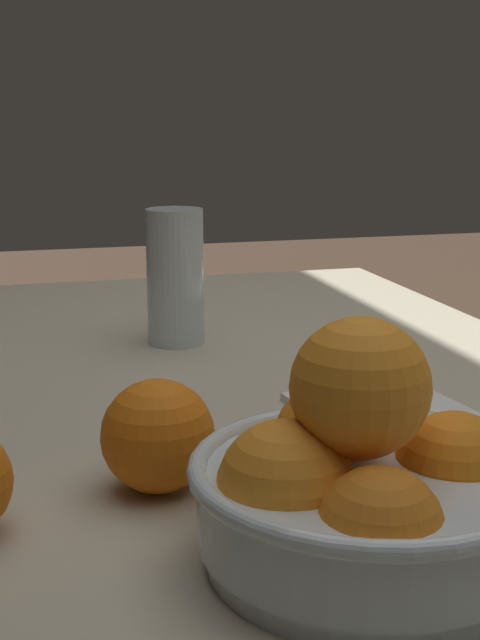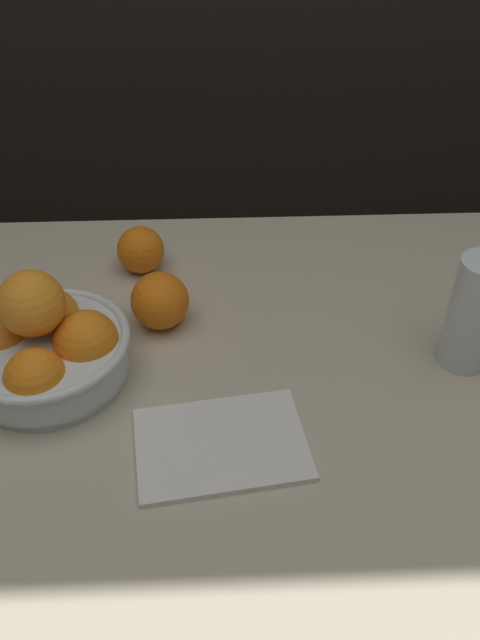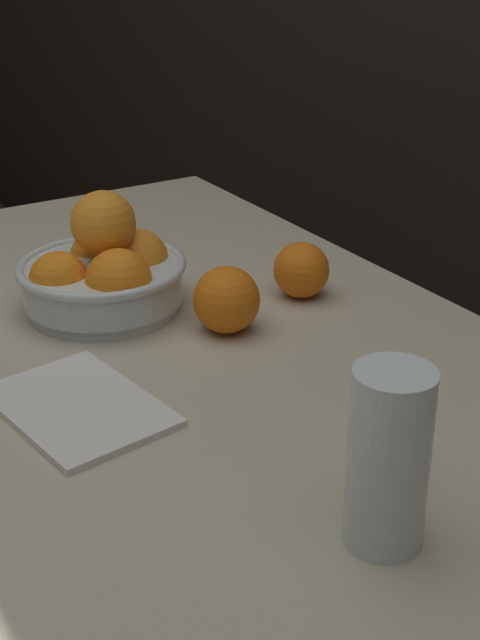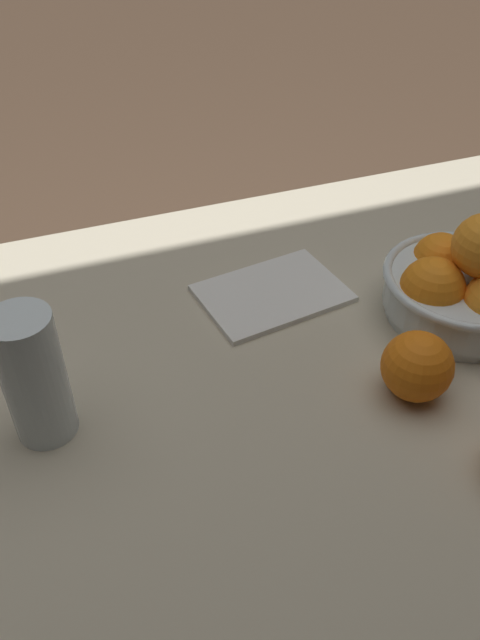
% 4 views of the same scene
% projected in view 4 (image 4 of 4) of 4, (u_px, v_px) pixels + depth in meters
% --- Properties ---
extents(ground_plane, '(12.00, 12.00, 0.00)m').
position_uv_depth(ground_plane, '(272.00, 626.00, 1.26)').
color(ground_plane, '#4C3828').
extents(dining_table, '(1.45, 0.80, 0.75)m').
position_uv_depth(dining_table, '(289.00, 400.00, 0.83)').
color(dining_table, '#B7AD93').
rests_on(dining_table, ground_plane).
extents(fruit_bowl, '(0.22, 0.22, 0.16)m').
position_uv_depth(fruit_bowl, '(466.00, 285.00, 0.82)').
color(fruit_bowl, silver).
rests_on(fruit_bowl, dining_table).
extents(juice_glass, '(0.07, 0.07, 0.16)m').
position_uv_depth(juice_glass, '(35.00, 381.00, 0.65)').
color(juice_glass, '#F4A314').
rests_on(juice_glass, dining_table).
extents(orange_loose_front, '(0.08, 0.08, 0.08)m').
position_uv_depth(orange_loose_front, '(417.00, 366.00, 0.71)').
color(orange_loose_front, orange).
rests_on(orange_loose_front, dining_table).
extents(napkin, '(0.21, 0.16, 0.01)m').
position_uv_depth(napkin, '(272.00, 293.00, 0.88)').
color(napkin, white).
rests_on(napkin, dining_table).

